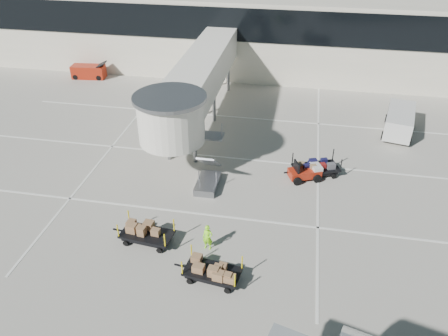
{
  "coord_description": "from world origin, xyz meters",
  "views": [
    {
      "loc": [
        4.15,
        -18.78,
        17.06
      ],
      "look_at": [
        -0.17,
        4.43,
        2.0
      ],
      "focal_mm": 35.0,
      "sensor_mm": 36.0,
      "label": 1
    }
  ],
  "objects_px": {
    "belt_loader": "(89,72)",
    "suitcase_cart": "(316,168)",
    "minivan": "(400,119)",
    "box_cart_far": "(146,234)",
    "baggage_tug": "(305,172)",
    "box_cart_near": "(213,271)",
    "ground_worker": "(208,237)"
  },
  "relations": [
    {
      "from": "box_cart_near",
      "to": "ground_worker",
      "type": "height_order",
      "value": "ground_worker"
    },
    {
      "from": "box_cart_far",
      "to": "minivan",
      "type": "distance_m",
      "value": 23.2
    },
    {
      "from": "suitcase_cart",
      "to": "minivan",
      "type": "xyz_separation_m",
      "value": [
        6.69,
        7.89,
        0.62
      ]
    },
    {
      "from": "box_cart_near",
      "to": "box_cart_far",
      "type": "height_order",
      "value": "box_cart_far"
    },
    {
      "from": "box_cart_near",
      "to": "belt_loader",
      "type": "xyz_separation_m",
      "value": [
        -18.92,
        25.79,
        0.12
      ]
    },
    {
      "from": "baggage_tug",
      "to": "belt_loader",
      "type": "xyz_separation_m",
      "value": [
        -23.34,
        15.48,
        0.15
      ]
    },
    {
      "from": "minivan",
      "to": "belt_loader",
      "type": "height_order",
      "value": "minivan"
    },
    {
      "from": "baggage_tug",
      "to": "belt_loader",
      "type": "distance_m",
      "value": 28.01
    },
    {
      "from": "baggage_tug",
      "to": "suitcase_cart",
      "type": "distance_m",
      "value": 0.94
    },
    {
      "from": "baggage_tug",
      "to": "belt_loader",
      "type": "relative_size",
      "value": 0.64
    },
    {
      "from": "ground_worker",
      "to": "belt_loader",
      "type": "height_order",
      "value": "belt_loader"
    },
    {
      "from": "baggage_tug",
      "to": "ground_worker",
      "type": "height_order",
      "value": "ground_worker"
    },
    {
      "from": "box_cart_near",
      "to": "belt_loader",
      "type": "distance_m",
      "value": 31.98
    },
    {
      "from": "belt_loader",
      "to": "suitcase_cart",
      "type": "bearing_deg",
      "value": -37.35
    },
    {
      "from": "box_cart_near",
      "to": "box_cart_far",
      "type": "relative_size",
      "value": 0.99
    },
    {
      "from": "suitcase_cart",
      "to": "minivan",
      "type": "relative_size",
      "value": 0.73
    },
    {
      "from": "baggage_tug",
      "to": "box_cart_near",
      "type": "bearing_deg",
      "value": -136.36
    },
    {
      "from": "baggage_tug",
      "to": "box_cart_near",
      "type": "relative_size",
      "value": 0.67
    },
    {
      "from": "box_cart_far",
      "to": "suitcase_cart",
      "type": "bearing_deg",
      "value": 48.85
    },
    {
      "from": "suitcase_cart",
      "to": "box_cart_near",
      "type": "distance_m",
      "value": 12.08
    },
    {
      "from": "baggage_tug",
      "to": "suitcase_cart",
      "type": "xyz_separation_m",
      "value": [
        0.69,
        0.64,
        0.01
      ]
    },
    {
      "from": "baggage_tug",
      "to": "box_cart_far",
      "type": "relative_size",
      "value": 0.66
    },
    {
      "from": "suitcase_cart",
      "to": "box_cart_far",
      "type": "xyz_separation_m",
      "value": [
        -9.44,
        -8.78,
        -0.01
      ]
    },
    {
      "from": "belt_loader",
      "to": "box_cart_near",
      "type": "bearing_deg",
      "value": -59.39
    },
    {
      "from": "baggage_tug",
      "to": "box_cart_far",
      "type": "distance_m",
      "value": 11.95
    },
    {
      "from": "box_cart_far",
      "to": "belt_loader",
      "type": "height_order",
      "value": "belt_loader"
    },
    {
      "from": "suitcase_cart",
      "to": "box_cart_far",
      "type": "height_order",
      "value": "suitcase_cart"
    },
    {
      "from": "box_cart_far",
      "to": "minivan",
      "type": "relative_size",
      "value": 0.68
    },
    {
      "from": "baggage_tug",
      "to": "minivan",
      "type": "relative_size",
      "value": 0.45
    },
    {
      "from": "baggage_tug",
      "to": "ground_worker",
      "type": "distance_m",
      "value": 9.61
    },
    {
      "from": "box_cart_near",
      "to": "minivan",
      "type": "relative_size",
      "value": 0.67
    },
    {
      "from": "box_cart_near",
      "to": "minivan",
      "type": "distance_m",
      "value": 22.24
    }
  ]
}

